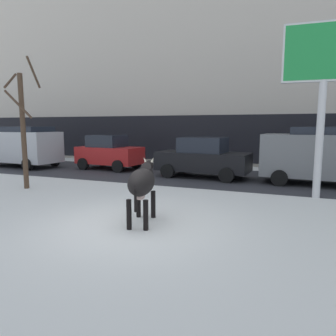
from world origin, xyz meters
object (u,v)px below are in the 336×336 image
at_px(car_red_hatchback, 109,152).
at_px(car_grey_van, 324,154).
at_px(billboard, 325,63).
at_px(car_silver_van, 22,145).
at_px(car_black_sedan, 203,158).
at_px(bare_tree_left_lot, 23,126).
at_px(cow_black, 142,183).

distance_m(car_red_hatchback, car_grey_van, 10.47).
height_order(billboard, car_grey_van, billboard).
xyz_separation_m(billboard, car_silver_van, (-15.20, 2.28, -3.07)).
height_order(car_black_sedan, bare_tree_left_lot, bare_tree_left_lot).
distance_m(billboard, car_silver_van, 15.68).
distance_m(car_silver_van, car_grey_van, 15.59).
xyz_separation_m(car_silver_van, car_red_hatchback, (5.15, 1.03, -0.32)).
height_order(cow_black, car_silver_van, car_silver_van).
bearing_deg(car_black_sedan, cow_black, -86.81).
bearing_deg(bare_tree_left_lot, billboard, 13.13).
distance_m(car_black_sedan, car_grey_van, 4.97).
height_order(billboard, car_black_sedan, billboard).
bearing_deg(car_grey_van, billboard, -98.74).
bearing_deg(car_silver_van, cow_black, -31.54).
bearing_deg(bare_tree_left_lot, car_red_hatchback, 89.27).
relative_size(car_silver_van, car_red_hatchback, 1.31).
distance_m(car_red_hatchback, bare_tree_left_lot, 5.86).
bearing_deg(billboard, cow_black, -132.98).
relative_size(car_red_hatchback, car_black_sedan, 0.84).
height_order(cow_black, bare_tree_left_lot, bare_tree_left_lot).
xyz_separation_m(car_silver_van, car_black_sedan, (10.63, 0.27, -0.33)).
relative_size(cow_black, car_grey_van, 0.41).
bearing_deg(car_black_sedan, billboard, -29.16).
height_order(car_grey_van, bare_tree_left_lot, bare_tree_left_lot).
xyz_separation_m(billboard, bare_tree_left_lot, (-10.12, -2.36, -1.94)).
relative_size(car_silver_van, bare_tree_left_lot, 0.99).
distance_m(billboard, car_red_hatchback, 11.11).
relative_size(cow_black, bare_tree_left_lot, 0.41).
xyz_separation_m(car_red_hatchback, car_grey_van, (10.44, -0.82, 0.32)).
xyz_separation_m(car_black_sedan, car_grey_van, (4.95, -0.06, 0.33)).
xyz_separation_m(cow_black, bare_tree_left_lot, (-5.95, 2.12, 1.38)).
distance_m(cow_black, car_red_hatchback, 9.76).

